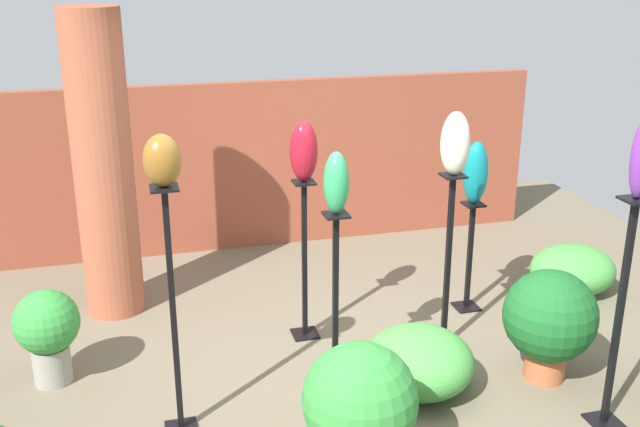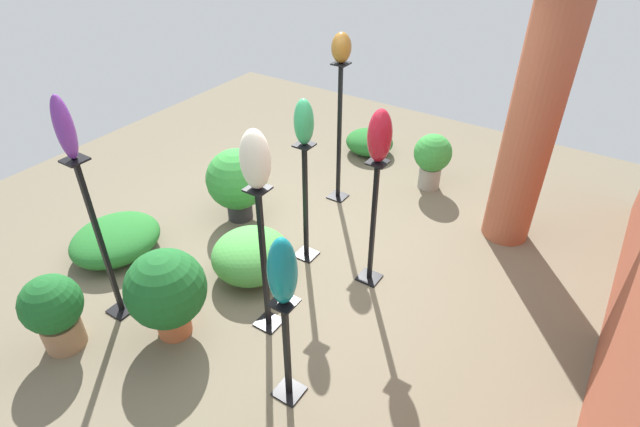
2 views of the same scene
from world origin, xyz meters
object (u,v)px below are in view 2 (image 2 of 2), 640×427
pedestal_teal (287,355)px  art_vase_violet (65,128)px  pedestal_ruby (373,229)px  potted_plant_walkway_edge (237,181)px  art_vase_bronze (341,48)px  pedestal_violet (103,248)px  pedestal_bronze (339,140)px  art_vase_ruby (380,136)px  pedestal_jade (306,208)px  potted_plant_front_left (53,310)px  potted_plant_mid_left (166,291)px  potted_plant_front_right (432,157)px  brick_pillar (532,127)px  art_vase_teal (282,272)px  art_vase_jade (304,122)px  pedestal_ivory (264,267)px  art_vase_ivory (255,159)px

pedestal_teal → art_vase_violet: art_vase_violet is taller
pedestal_ruby → potted_plant_walkway_edge: pedestal_ruby is taller
art_vase_bronze → potted_plant_walkway_edge: bearing=-36.1°
pedestal_violet → pedestal_bronze: (-2.61, 0.62, 0.05)m
pedestal_ruby → art_vase_ruby: (-0.00, 0.00, 0.91)m
pedestal_violet → pedestal_jade: pedestal_violet is taller
potted_plant_front_left → potted_plant_mid_left: size_ratio=0.85×
pedestal_violet → art_vase_violet: 1.05m
pedestal_teal → potted_plant_walkway_edge: 2.36m
pedestal_bronze → potted_plant_front_right: (-0.81, 0.80, -0.34)m
pedestal_teal → pedestal_bronze: 2.73m
brick_pillar → potted_plant_front_right: size_ratio=3.59×
pedestal_jade → pedestal_bronze: bearing=-164.6°
potted_plant_front_left → art_vase_bronze: bearing=167.5°
potted_plant_walkway_edge → art_vase_teal: bearing=49.4°
pedestal_bronze → potted_plant_front_left: pedestal_bronze is taller
art_vase_jade → potted_plant_front_right: art_vase_jade is taller
pedestal_ivory → potted_plant_walkway_edge: size_ratio=1.66×
potted_plant_walkway_edge → pedestal_jade: bearing=81.6°
pedestal_teal → potted_plant_front_right: 3.30m
potted_plant_front_right → potted_plant_walkway_edge: bearing=-40.4°
pedestal_ivory → potted_plant_front_left: (1.08, -1.24, -0.24)m
art_vase_jade → potted_plant_mid_left: bearing=-13.7°
pedestal_violet → art_vase_ivory: bearing=116.5°
art_vase_ruby → potted_plant_walkway_edge: 1.97m
art_vase_ruby → art_vase_jade: art_vase_ruby is taller
art_vase_ivory → potted_plant_walkway_edge: 1.98m
art_vase_ruby → art_vase_violet: art_vase_violet is taller
art_vase_teal → art_vase_violet: (0.13, -1.72, 0.56)m
pedestal_violet → potted_plant_mid_left: (-0.09, 0.58, -0.23)m
pedestal_jade → art_vase_ruby: (-0.04, 0.69, 0.92)m
pedestal_ruby → potted_plant_mid_left: size_ratio=1.56×
art_vase_teal → potted_plant_front_right: 3.39m
art_vase_bronze → potted_plant_walkway_edge: (0.95, -0.69, -1.28)m
pedestal_teal → pedestal_bronze: pedestal_bronze is taller
brick_pillar → potted_plant_walkway_edge: brick_pillar is taller
art_vase_jade → potted_plant_front_right: size_ratio=0.60×
pedestal_bronze → potted_plant_walkway_edge: size_ratio=1.96×
art_vase_teal → pedestal_bronze: bearing=-156.1°
pedestal_ruby → art_vase_ruby: bearing=180.0°
art_vase_jade → potted_plant_walkway_edge: bearing=-98.4°
pedestal_jade → potted_plant_walkway_edge: 1.00m
pedestal_violet → potted_plant_mid_left: bearing=98.7°
art_vase_teal → art_vase_jade: size_ratio=1.23×
potted_plant_front_left → potted_plant_walkway_edge: potted_plant_walkway_edge is taller
pedestal_teal → art_vase_teal: bearing=26.6°
pedestal_ivory → art_vase_jade: (-0.93, -0.25, 0.82)m
pedestal_ruby → art_vase_jade: 1.11m
brick_pillar → pedestal_violet: (2.98, -2.48, -0.53)m
art_vase_teal → pedestal_teal: bearing=-153.4°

